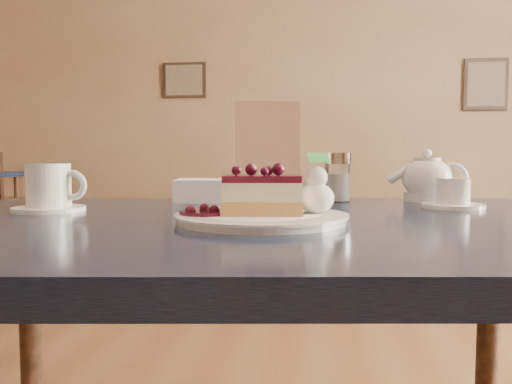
# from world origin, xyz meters

# --- Properties ---
(main_table) EXTENTS (1.24, 0.90, 0.73)m
(main_table) POSITION_xyz_m (-0.11, 0.11, 0.65)
(main_table) COLOR #192541
(main_table) RESTS_ON ground
(dessert_plate) EXTENTS (0.25, 0.25, 0.01)m
(dessert_plate) POSITION_xyz_m (-0.10, 0.06, 0.73)
(dessert_plate) COLOR white
(dessert_plate) RESTS_ON main_table
(cheesecake_slice) EXTENTS (0.12, 0.10, 0.06)m
(cheesecake_slice) POSITION_xyz_m (-0.10, 0.06, 0.77)
(cheesecake_slice) COLOR tan
(cheesecake_slice) RESTS_ON dessert_plate
(whipped_cream) EXTENTS (0.05, 0.05, 0.05)m
(whipped_cream) POSITION_xyz_m (-0.02, 0.08, 0.76)
(whipped_cream) COLOR white
(whipped_cream) RESTS_ON dessert_plate
(berry_sauce) EXTENTS (0.08, 0.08, 0.01)m
(berry_sauce) POSITION_xyz_m (-0.18, 0.05, 0.74)
(berry_sauce) COLOR #380313
(berry_sauce) RESTS_ON dessert_plate
(coffee_set) EXTENTS (0.13, 0.13, 0.09)m
(coffee_set) POSITION_xyz_m (-0.49, 0.17, 0.76)
(coffee_set) COLOR white
(coffee_set) RESTS_ON main_table
(tea_set) EXTENTS (0.18, 0.26, 0.10)m
(tea_set) POSITION_xyz_m (0.22, 0.43, 0.77)
(tea_set) COLOR white
(tea_set) RESTS_ON main_table
(menu_card) EXTENTS (0.14, 0.04, 0.21)m
(menu_card) POSITION_xyz_m (-0.12, 0.38, 0.83)
(menu_card) COLOR beige
(menu_card) RESTS_ON main_table
(sugar_shaker) EXTENTS (0.06, 0.06, 0.11)m
(sugar_shaker) POSITION_xyz_m (0.03, 0.42, 0.78)
(sugar_shaker) COLOR white
(sugar_shaker) RESTS_ON main_table
(napkin_stack) EXTENTS (0.13, 0.13, 0.05)m
(napkin_stack) POSITION_xyz_m (-0.27, 0.40, 0.75)
(napkin_stack) COLOR white
(napkin_stack) RESTS_ON main_table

